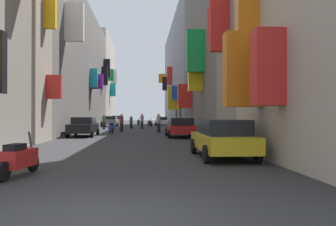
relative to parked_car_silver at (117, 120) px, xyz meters
name	(u,v)px	position (x,y,z in m)	size (l,w,h in m)	color
ground_plane	(136,130)	(3.90, -22.71, -0.79)	(140.00, 140.00, 0.00)	#2D2D30
building_left_mid_c	(62,68)	(-4.09, -22.14, 5.88)	(7.37, 28.77, 13.34)	slate
building_left_far	(93,81)	(-4.10, -0.24, 6.70)	(7.07, 15.04, 14.99)	#B2A899
building_right_mid_b	(232,51)	(11.88, -31.55, 6.03)	(7.26, 14.86, 13.66)	slate
building_right_mid_c	(191,75)	(11.89, -8.42, 6.94)	(7.39, 31.40, 15.48)	gray
parked_car_silver	(117,120)	(0.00, 0.00, 0.00)	(1.90, 4.14, 1.53)	#B7B7BC
parked_car_white	(162,121)	(7.49, -6.39, -0.08)	(2.00, 3.93, 1.34)	white
parked_car_yellow	(223,138)	(7.59, -45.75, -0.05)	(1.90, 4.17, 1.41)	gold
parked_car_black	(84,126)	(0.19, -32.82, -0.04)	(1.89, 4.17, 1.43)	black
parked_car_grey	(111,121)	(-0.01, -11.17, -0.02)	(1.98, 4.19, 1.46)	slate
parked_car_red	(180,127)	(7.34, -34.14, -0.06)	(1.99, 4.29, 1.38)	#B21E1E
scooter_red	(19,158)	(1.51, -48.96, -0.33)	(0.61, 1.89, 1.13)	red
scooter_blue	(111,128)	(1.80, -28.22, -0.33)	(0.68, 1.77, 1.13)	#2D4CAD
scooter_black	(150,123)	(5.54, -11.72, -0.33)	(0.67, 1.91, 1.13)	black
scooter_green	(139,122)	(3.84, -5.42, -0.33)	(0.54, 1.81, 1.13)	#287F3D
pedestrian_crossing	(159,123)	(6.03, -27.83, 0.07)	(0.51, 0.51, 1.73)	#242424
pedestrian_near_left	(131,122)	(3.18, -18.86, -0.02)	(0.51, 0.51, 1.55)	black
pedestrian_near_right	(104,122)	(0.18, -20.32, 0.06)	(0.40, 0.40, 1.72)	#252525
pedestrian_mid_street	(142,121)	(4.47, -20.07, 0.11)	(0.49, 0.49, 1.80)	black
pedestrian_far_away	(122,123)	(2.55, -26.14, 0.06)	(0.51, 0.51, 1.71)	#252525
traffic_light_near_corner	(176,102)	(8.53, -19.12, 2.34)	(0.26, 0.34, 4.64)	#2D2D2D
traffic_light_far_corner	(181,101)	(8.50, -24.14, 2.22)	(0.26, 0.34, 4.44)	#2D2D2D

